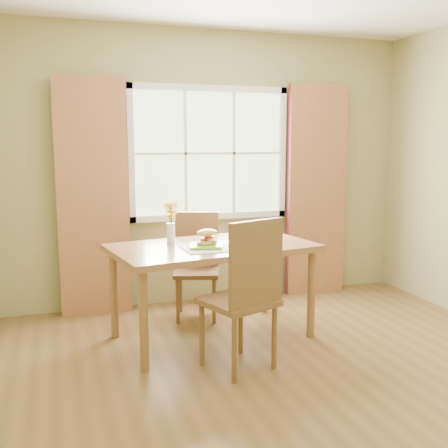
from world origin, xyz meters
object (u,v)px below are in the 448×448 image
dining_table (213,254)px  croissant_sandwich (207,237)px  chair_near (247,289)px  chair_far (197,260)px  water_glass (247,237)px  flower_vase (171,217)px

dining_table → croissant_sandwich: bearing=-135.5°
chair_near → chair_far: size_ratio=1.14×
chair_near → water_glass: chair_near is taller
chair_far → croissant_sandwich: 0.79m
croissant_sandwich → chair_far: bearing=70.7°
croissant_sandwich → water_glass: 0.37m
chair_far → croissant_sandwich: bearing=-80.8°
chair_near → croissant_sandwich: bearing=79.9°
chair_far → water_glass: 0.76m
chair_near → flower_vase: flower_vase is taller
water_glass → chair_far: bearing=112.5°
water_glass → flower_vase: (-0.60, 0.21, 0.16)m
dining_table → chair_near: chair_near is taller
dining_table → water_glass: bearing=-17.1°
chair_near → chair_far: bearing=69.8°
chair_near → croissant_sandwich: size_ratio=5.58×
chair_near → croissant_sandwich: 0.67m
dining_table → chair_far: bearing=78.0°
croissant_sandwich → water_glass: size_ratio=1.62×
chair_far → flower_vase: (-0.33, -0.43, 0.47)m
water_glass → croissant_sandwich: bearing=-169.3°
flower_vase → chair_far: bearing=52.1°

